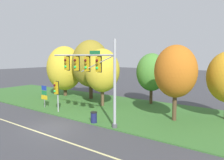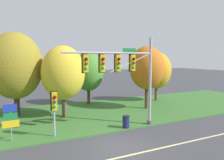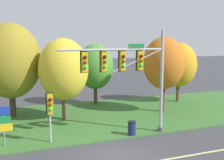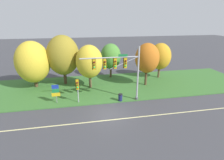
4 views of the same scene
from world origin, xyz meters
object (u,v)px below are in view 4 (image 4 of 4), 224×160
tree_behind_signpost (89,62)px  tree_nearest_road (33,62)px  route_sign_post (56,92)px  tree_tall_centre (147,58)px  tree_mid_verge (111,56)px  traffic_signal_mast (119,67)px  tree_right_far (160,56)px  tree_left_of_mast (63,55)px  trash_bin (120,97)px  pedestrian_signal_near_kerb (77,86)px

tree_behind_signpost → tree_nearest_road: bearing=168.0°
route_sign_post → tree_tall_centre: size_ratio=0.37×
tree_behind_signpost → tree_mid_verge: size_ratio=1.09×
traffic_signal_mast → tree_right_far: 11.96m
tree_nearest_road → tree_behind_signpost: tree_nearest_road is taller
tree_nearest_road → tree_tall_centre: 17.01m
tree_left_of_mast → tree_behind_signpost: 4.52m
route_sign_post → tree_nearest_road: bearing=120.6°
route_sign_post → trash_bin: size_ratio=2.64×
tree_behind_signpost → trash_bin: bearing=-57.5°
route_sign_post → tree_mid_verge: 12.37m
tree_left_of_mast → tree_right_far: (16.09, 0.07, -0.82)m
pedestrian_signal_near_kerb → tree_nearest_road: (-6.35, 6.73, 1.61)m
traffic_signal_mast → tree_behind_signpost: 6.32m
traffic_signal_mast → pedestrian_signal_near_kerb: size_ratio=2.31×
tree_left_of_mast → route_sign_post: bearing=-95.8°
traffic_signal_mast → tree_left_of_mast: size_ratio=0.94×
tree_right_far → tree_tall_centre: bearing=-139.8°
tree_nearest_road → tree_right_far: (20.45, 0.65, -0.10)m
trash_bin → tree_nearest_road: bearing=148.5°
tree_tall_centre → tree_behind_signpost: bearing=175.6°
tree_behind_signpost → tree_right_far: (12.26, 2.39, -0.21)m
tree_mid_verge → traffic_signal_mast: bearing=-94.3°
tree_tall_centre → trash_bin: 8.00m
tree_left_of_mast → tree_tall_centre: (12.47, -2.99, -0.32)m
tree_nearest_road → tree_right_far: bearing=1.8°
traffic_signal_mast → tree_tall_centre: bearing=41.2°
tree_tall_centre → trash_bin: bearing=-137.8°
route_sign_post → tree_behind_signpost: bearing=44.8°
route_sign_post → tree_nearest_road: 7.61m
traffic_signal_mast → tree_right_far: (9.03, 7.81, -0.68)m
tree_tall_centre → tree_nearest_road: bearing=171.9°
tree_nearest_road → trash_bin: tree_nearest_road is taller
traffic_signal_mast → trash_bin: size_ratio=7.77×
tree_behind_signpost → tree_tall_centre: size_ratio=0.98×
pedestrian_signal_near_kerb → tree_left_of_mast: size_ratio=0.41×
tree_left_of_mast → trash_bin: 11.37m
route_sign_post → tree_tall_centre: tree_tall_centre is taller
trash_bin → traffic_signal_mast: bearing=-175.6°
tree_nearest_road → tree_right_far: 20.46m
tree_mid_verge → tree_tall_centre: (4.69, -4.93, 0.58)m
traffic_signal_mast → trash_bin: 3.99m
tree_behind_signpost → traffic_signal_mast: bearing=-59.2°
tree_left_of_mast → tree_mid_verge: tree_left_of_mast is taller
traffic_signal_mast → tree_mid_verge: traffic_signal_mast is taller
tree_nearest_road → trash_bin: bearing=-31.5°
pedestrian_signal_near_kerb → tree_right_far: size_ratio=0.52×
tree_behind_signpost → tree_tall_centre: (8.64, -0.66, 0.30)m
tree_left_of_mast → tree_mid_verge: (7.78, 1.94, -0.89)m
route_sign_post → tree_right_far: (16.78, 6.88, 2.28)m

